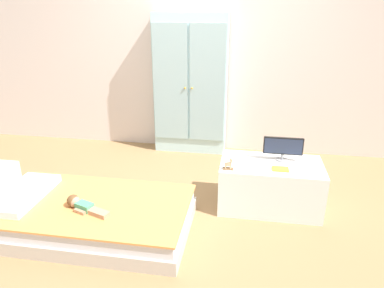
# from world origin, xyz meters

# --- Properties ---
(ground_plane) EXTENTS (10.00, 10.00, 0.02)m
(ground_plane) POSITION_xyz_m (0.00, 0.00, -0.01)
(ground_plane) COLOR #99754C
(back_wall) EXTENTS (6.40, 0.05, 2.70)m
(back_wall) POSITION_xyz_m (0.00, 1.57, 1.35)
(back_wall) COLOR silver
(back_wall) RESTS_ON ground_plane
(bed) EXTENTS (1.56, 0.88, 0.24)m
(bed) POSITION_xyz_m (-0.60, -0.35, 0.12)
(bed) COLOR beige
(bed) RESTS_ON ground_plane
(pillow) EXTENTS (0.32, 0.63, 0.06)m
(pillow) POSITION_xyz_m (-1.18, -0.35, 0.27)
(pillow) COLOR silver
(pillow) RESTS_ON bed
(doll) EXTENTS (0.38, 0.20, 0.10)m
(doll) POSITION_xyz_m (-0.64, -0.43, 0.27)
(doll) COLOR #4CA375
(doll) RESTS_ON bed
(wardrobe) EXTENTS (0.85, 0.24, 1.62)m
(wardrobe) POSITION_xyz_m (-0.09, 1.42, 0.81)
(wardrobe) COLOR silver
(wardrobe) RESTS_ON ground_plane
(tv_stand) EXTENTS (0.87, 0.49, 0.42)m
(tv_stand) POSITION_xyz_m (0.82, 0.23, 0.21)
(tv_stand) COLOR white
(tv_stand) RESTS_ON ground_plane
(tv_monitor) EXTENTS (0.34, 0.10, 0.21)m
(tv_monitor) POSITION_xyz_m (0.91, 0.31, 0.55)
(tv_monitor) COLOR #99999E
(tv_monitor) RESTS_ON tv_stand
(rocking_horse_toy) EXTENTS (0.09, 0.04, 0.11)m
(rocking_horse_toy) POSITION_xyz_m (0.46, 0.06, 0.47)
(rocking_horse_toy) COLOR #8E6642
(rocking_horse_toy) RESTS_ON tv_stand
(book_yellow) EXTENTS (0.13, 0.09, 0.01)m
(book_yellow) POSITION_xyz_m (0.89, 0.12, 0.43)
(book_yellow) COLOR gold
(book_yellow) RESTS_ON tv_stand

